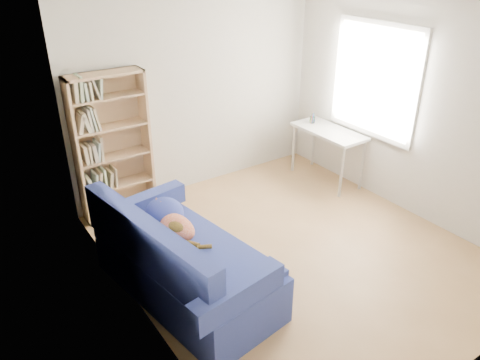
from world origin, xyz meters
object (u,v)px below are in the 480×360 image
desk (328,136)px  bookshelf (113,152)px  pen_cup (312,119)px  sofa (181,262)px

desk → bookshelf: bearing=164.1°
bookshelf → pen_cup: 2.78m
bookshelf → desk: bearing=-15.9°
bookshelf → pen_cup: (2.74, -0.44, -0.01)m
desk → pen_cup: (0.00, 0.34, 0.14)m
sofa → pen_cup: 3.15m
sofa → desk: bearing=11.2°
bookshelf → desk: size_ratio=1.66×
sofa → pen_cup: bearing=17.1°
desk → pen_cup: pen_cup is taller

